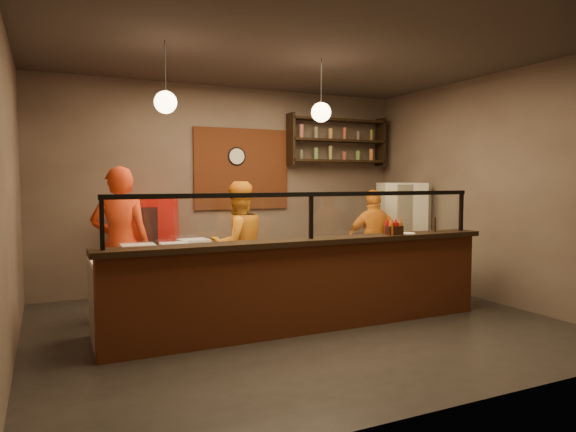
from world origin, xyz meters
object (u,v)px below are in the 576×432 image
wall_clock (236,156)px  fridge (401,234)px  red_cooler (154,246)px  condiment_caddy (393,230)px  cook_left (120,245)px  pizza_dough (305,247)px  cook_mid (238,246)px  pepper_mill (434,224)px  cook_right (374,241)px

wall_clock → fridge: size_ratio=0.18×
red_cooler → condiment_caddy: bearing=-26.9°
cook_left → pizza_dough: (2.05, -0.88, -0.04)m
cook_mid → red_cooler: 1.43m
pizza_dough → pepper_mill: bearing=-14.0°
fridge → condiment_caddy: 2.34m
red_cooler → wall_clock: bearing=31.9°
cook_right → pizza_dough: 1.95m
wall_clock → cook_right: bearing=-37.4°
wall_clock → fridge: (2.50, -1.02, -1.26)m
cook_mid → cook_right: size_ratio=1.08×
cook_mid → red_cooler: (-0.88, 1.12, -0.10)m
cook_right → fridge: fridge is taller
pizza_dough → condiment_caddy: bearing=-26.9°
wall_clock → pizza_dough: bearing=-88.5°
cook_mid → pepper_mill: size_ratio=9.17×
cook_mid → pizza_dough: bearing=114.4°
wall_clock → cook_left: 2.72m
cook_left → condiment_caddy: 3.30m
cook_right → pizza_dough: (-1.69, -0.98, 0.12)m
wall_clock → cook_right: (1.75, -1.34, -1.31)m
cook_right → pizza_dough: cook_right is taller
cook_right → pepper_mill: cook_right is taller
wall_clock → condiment_caddy: bearing=-70.2°
wall_clock → red_cooler: 1.95m
cook_left → condiment_caddy: bearing=170.9°
wall_clock → red_cooler: size_ratio=0.20×
cook_mid → pizza_dough: cook_mid is taller
red_cooler → pepper_mill: size_ratio=8.14×
cook_left → pepper_mill: bearing=176.1°
wall_clock → cook_right: size_ratio=0.19×
cook_left → cook_right: size_ratio=1.20×
cook_left → cook_right: bearing=-163.2°
cook_mid → fridge: cook_mid is taller
condiment_caddy → pepper_mill: 0.70m
fridge → red_cooler: (-3.88, 0.71, -0.08)m
cook_left → cook_mid: (1.50, 0.01, -0.09)m
condiment_caddy → red_cooler: bearing=133.9°
red_cooler → pizza_dough: (1.44, -2.00, 0.15)m
cook_left → cook_mid: size_ratio=1.11×
fridge → pepper_mill: (-0.79, -1.71, 0.32)m
cook_mid → red_cooler: cook_mid is taller
red_cooler → pepper_mill: red_cooler is taller
cook_mid → condiment_caddy: (1.51, -1.36, 0.26)m
cook_left → fridge: (4.49, 0.42, -0.11)m
cook_mid → cook_right: cook_mid is taller
cook_left → pepper_mill: size_ratio=10.16×
cook_mid → fridge: bearing=179.9°
cook_mid → fridge: (3.00, 0.41, -0.01)m
cook_right → red_cooler: (-3.13, 1.03, -0.03)m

